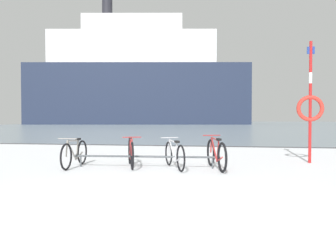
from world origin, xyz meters
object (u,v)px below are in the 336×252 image
(bicycle_3, at_px, (216,154))
(bicycle_0, at_px, (75,153))
(ferry_ship, at_px, (137,80))
(bicycle_2, at_px, (174,155))
(rescue_post, at_px, (310,105))
(bicycle_1, at_px, (131,153))

(bicycle_3, bearing_deg, bicycle_0, -176.06)
(ferry_ship, bearing_deg, bicycle_2, -74.83)
(bicycle_0, bearing_deg, rescue_post, 15.82)
(bicycle_1, relative_size, bicycle_2, 1.02)
(bicycle_0, distance_m, bicycle_1, 1.43)
(bicycle_1, bearing_deg, bicycle_3, -0.91)
(bicycle_0, relative_size, bicycle_1, 1.04)
(bicycle_0, bearing_deg, bicycle_3, 3.94)
(bicycle_1, relative_size, bicycle_3, 0.95)
(ferry_ship, bearing_deg, bicycle_1, -75.84)
(bicycle_1, distance_m, ferry_ship, 61.55)
(rescue_post, bearing_deg, bicycle_0, -164.18)
(bicycle_3, xyz_separation_m, rescue_post, (2.57, 1.49, 1.24))
(bicycle_1, height_order, bicycle_3, bicycle_3)
(bicycle_2, distance_m, ferry_ship, 61.92)
(ferry_ship, bearing_deg, bicycle_0, -77.18)
(bicycle_0, height_order, ferry_ship, ferry_ship)
(bicycle_1, distance_m, bicycle_3, 2.16)
(bicycle_0, bearing_deg, bicycle_1, 11.30)
(bicycle_3, height_order, rescue_post, rescue_post)
(bicycle_1, xyz_separation_m, ferry_ship, (-14.90, 59.05, 8.92))
(rescue_post, xyz_separation_m, ferry_ship, (-19.63, 57.60, 7.68))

